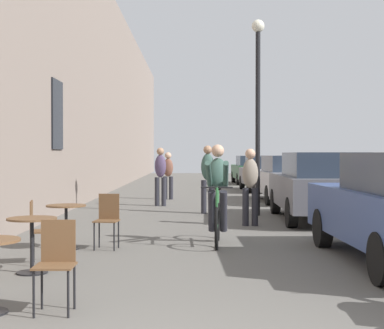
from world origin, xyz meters
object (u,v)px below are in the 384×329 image
object	(u,v)px
pedestrian_far	(163,173)
pedestrian_mid	(210,175)
parked_car_third	(290,178)
street_lamp	(260,91)
cafe_chair_mid_toward_street	(41,227)
cafe_chair_far_toward_street	(110,217)
parked_car_fifth	(253,169)
pedestrian_furthest	(170,173)
cafe_table_mid	(34,233)
parked_car_fourth	(266,173)
cafe_chair_near_toward_wall	(58,259)
pedestrian_near	(252,182)
cafe_table_far	(68,217)
cyclist_on_bicycle	(220,196)
parked_car_second	(322,185)

from	to	relation	value
pedestrian_far	pedestrian_mid	bearing A→B (deg)	-59.12
pedestrian_far	parked_car_third	world-z (taller)	pedestrian_far
street_lamp	cafe_chair_mid_toward_street	bearing A→B (deg)	-120.03
cafe_chair_far_toward_street	parked_car_fifth	size ratio (longest dim) A/B	0.22
cafe_chair_far_toward_street	pedestrian_furthest	world-z (taller)	pedestrian_furthest
cafe_table_mid	parked_car_fourth	distance (m)	17.69
cafe_chair_near_toward_wall	street_lamp	bearing A→B (deg)	71.80
cafe_chair_far_toward_street	pedestrian_near	distance (m)	4.06
cafe_table_mid	pedestrian_mid	bearing A→B (deg)	72.11
cafe_chair_far_toward_street	parked_car_third	xyz separation A→B (m)	(4.44, 9.40, 0.26)
cafe_chair_near_toward_wall	cafe_chair_far_toward_street	distance (m)	3.86
cafe_chair_mid_toward_street	parked_car_fifth	bearing A→B (deg)	76.90
cafe_chair_mid_toward_street	parked_car_third	size ratio (longest dim) A/B	0.21
pedestrian_far	parked_car_fourth	xyz separation A→B (m)	(3.94, 7.04, -0.23)
cafe_table_mid	parked_car_third	size ratio (longest dim) A/B	0.17
cafe_chair_near_toward_wall	cafe_table_far	bearing A→B (deg)	100.59
cyclist_on_bicycle	pedestrian_far	size ratio (longest dim) A/B	1.02
cafe_table_far	pedestrian_furthest	distance (m)	10.63
pedestrian_far	parked_car_fifth	distance (m)	13.68
pedestrian_mid	parked_car_second	bearing A→B (deg)	-32.52
pedestrian_mid	parked_car_fifth	distance (m)	15.55
pedestrian_mid	parked_car_fourth	world-z (taller)	pedestrian_mid
cafe_table_mid	cafe_chair_far_toward_street	bearing A→B (deg)	70.93
cafe_chair_near_toward_wall	cafe_table_far	world-z (taller)	cafe_chair_near_toward_wall
cafe_chair_far_toward_street	parked_car_third	bearing A→B (deg)	64.70
pedestrian_near	parked_car_second	bearing A→B (deg)	29.80
cafe_chair_near_toward_wall	parked_car_third	size ratio (longest dim) A/B	0.21
cafe_table_far	pedestrian_near	size ratio (longest dim) A/B	0.43
pedestrian_far	pedestrian_furthest	world-z (taller)	pedestrian_far
pedestrian_furthest	parked_car_fourth	world-z (taller)	pedestrian_furthest
parked_car_third	cafe_table_far	bearing A→B (deg)	-118.31
cafe_chair_mid_toward_street	parked_car_third	distance (m)	11.95
cafe_chair_near_toward_wall	cafe_chair_mid_toward_street	bearing A→B (deg)	108.03
pedestrian_mid	street_lamp	distance (m)	2.49
cafe_chair_near_toward_wall	cyclist_on_bicycle	distance (m)	4.78
parked_car_second	parked_car_fifth	xyz separation A→B (m)	(0.10, 16.95, -0.07)
cafe_table_mid	parked_car_fifth	xyz separation A→B (m)	(5.12, 22.99, 0.23)
parked_car_fourth	parked_car_fifth	xyz separation A→B (m)	(0.05, 6.04, 0.01)
pedestrian_near	parked_car_fifth	bearing A→B (deg)	84.26
pedestrian_mid	cafe_chair_mid_toward_street	bearing A→B (deg)	-109.97
pedestrian_near	street_lamp	world-z (taller)	street_lamp
cafe_chair_near_toward_wall	parked_car_second	world-z (taller)	parked_car_second
cafe_chair_near_toward_wall	parked_car_second	size ratio (longest dim) A/B	0.20
pedestrian_far	parked_car_fourth	world-z (taller)	pedestrian_far
street_lamp	parked_car_second	distance (m)	2.88
cafe_table_far	cafe_chair_mid_toward_street	bearing A→B (deg)	-94.77
cafe_chair_near_toward_wall	parked_car_fourth	bearing A→B (deg)	77.02
cafe_table_far	parked_car_second	size ratio (longest dim) A/B	0.16
cafe_chair_near_toward_wall	street_lamp	size ratio (longest dim) A/B	0.18
pedestrian_near	parked_car_third	bearing A→B (deg)	74.02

